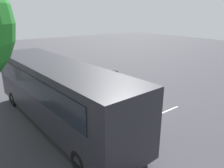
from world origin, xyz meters
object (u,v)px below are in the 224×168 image
Objects in this scene: parked_motorcycle_blue at (97,106)px; tour_bus at (57,94)px; parked_motorcycle_dark at (138,132)px; stunt_motorcycle at (115,77)px; spectator_centre at (100,91)px; traffic_cone at (132,90)px; spectator_far_left at (128,105)px; spectator_left at (113,98)px; spectator_far_right at (84,83)px; spectator_right at (93,87)px; parked_motorcycle_silver at (81,94)px.

tour_bus is at bearing 85.29° from parked_motorcycle_blue.
stunt_motorcycle reaches higher than parked_motorcycle_dark.
spectator_centre is at bearing -9.55° from parked_motorcycle_dark.
traffic_cone is (0.66, -3.15, -0.79)m from spectator_centre.
parked_motorcycle_blue is 3.25× the size of traffic_cone.
tour_bus is 17.69× the size of traffic_cone.
spectator_far_left is 2.18m from parked_motorcycle_blue.
spectator_left reaches higher than spectator_far_right.
spectator_far_right is 3.49m from traffic_cone.
spectator_right is 3.17m from traffic_cone.
stunt_motorcycle is (4.41, -3.52, -0.46)m from spectator_left.
parked_motorcycle_silver is (0.65, 0.56, -0.54)m from spectator_right.
spectator_right reaches higher than stunt_motorcycle.
spectator_right is at bearing 121.63° from stunt_motorcycle.
tour_bus is at bearing 118.96° from stunt_motorcycle.
spectator_right is 1.18m from spectator_far_right.
traffic_cone is at bearing 172.52° from stunt_motorcycle.
spectator_far_right is at bearing 104.98° from stunt_motorcycle.
parked_motorcycle_dark is (-6.30, 0.79, -0.55)m from spectator_far_right.
spectator_far_left reaches higher than parked_motorcycle_silver.
spectator_left is (1.27, 0.06, -0.01)m from spectator_far_left.
spectator_left is 1.04× the size of spectator_far_right.
spectator_left reaches higher than spectator_right.
spectator_centre reaches higher than parked_motorcycle_silver.
parked_motorcycle_blue is at bearing 155.82° from spectator_right.
tour_bus is 6.20× the size of spectator_left.
parked_motorcycle_dark and parked_motorcycle_blue have the same top height.
spectator_far_right is 2.94m from parked_motorcycle_blue.
spectator_far_left is 4.32m from parked_motorcycle_silver.
stunt_motorcycle is (3.51, -6.34, -1.03)m from tour_bus.
spectator_far_left is 1.05× the size of spectator_right.
spectator_far_left reaches higher than spectator_left.
spectator_right is at bearing 83.89° from traffic_cone.
parked_motorcycle_dark is at bearing 141.21° from traffic_cone.
spectator_centre is 0.89× the size of parked_motorcycle_blue.
tour_bus reaches higher than spectator_far_left.
parked_motorcycle_dark is at bearing -149.44° from tour_bus.
spectator_far_left is 6.67m from stunt_motorcycle.
spectator_far_right is 3.52m from stunt_motorcycle.
spectator_centre reaches higher than spectator_far_right.
spectator_far_left is 2.61m from spectator_centre.
spectator_centre is (1.34, -0.05, 0.02)m from spectator_left.
traffic_cone is (1.10, -6.02, -1.34)m from tour_bus.
parked_motorcycle_dark is (-5.77, 0.22, 0.00)m from parked_motorcycle_silver.
parked_motorcycle_blue is at bearing 131.96° from stunt_motorcycle.
spectator_far_left is 0.89× the size of parked_motorcycle_silver.
spectator_far_left is at bearing -179.93° from spectator_centre.
spectator_right is (1.42, -2.96, -0.63)m from tour_bus.
spectator_centre is at bearing 177.58° from spectator_far_right.
tour_bus is 3.01m from spectator_left.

